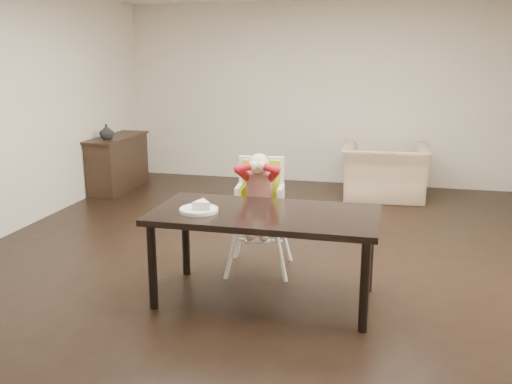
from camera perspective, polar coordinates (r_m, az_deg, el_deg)
ground at (r=5.67m, az=1.41°, el=-6.65°), size 7.00×7.00×0.00m
room_walls at (r=5.31m, az=1.53°, el=12.44°), size 6.02×7.02×2.71m
dining_table at (r=4.56m, az=0.89°, el=-2.97°), size 1.80×0.90×0.75m
high_chair at (r=5.19m, az=0.37°, el=0.40°), size 0.51×0.51×1.10m
plate at (r=4.55m, az=-5.64°, el=-1.60°), size 0.38×0.38×0.09m
armchair at (r=8.02m, az=12.76°, el=2.87°), size 1.18×0.80×1.00m
sideboard at (r=8.59m, az=-13.62°, el=2.85°), size 0.44×1.26×0.79m
vase at (r=8.26m, az=-14.72°, el=5.83°), size 0.23×0.24×0.20m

